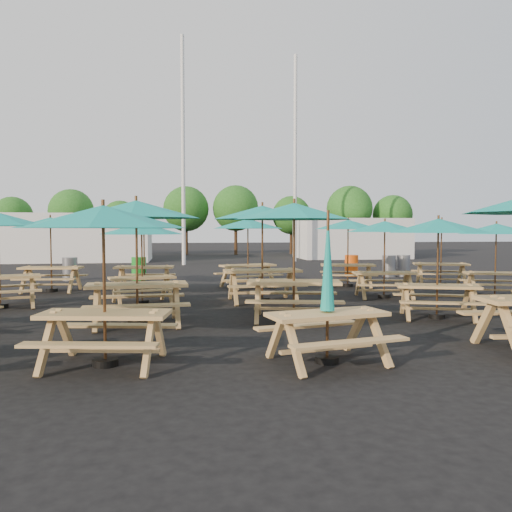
{
  "coord_description": "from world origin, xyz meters",
  "views": [
    {
      "loc": [
        -2.14,
        -12.72,
        1.85
      ],
      "look_at": [
        0.0,
        1.5,
        1.1
      ],
      "focal_mm": 35.0,
      "sensor_mm": 36.0,
      "label": 1
    }
  ],
  "objects": [
    {
      "name": "ground",
      "position": [
        0.0,
        0.0,
        0.0
      ],
      "size": [
        120.0,
        120.0,
        0.0
      ],
      "primitive_type": "plane",
      "color": "black",
      "rests_on": "ground"
    },
    {
      "name": "picnic_unit_3",
      "position": [
        -5.99,
        2.9,
        1.97
      ],
      "size": [
        2.45,
        2.45,
        2.25
      ],
      "rotation": [
        0.0,
        0.0,
        -0.09
      ],
      "color": "tan",
      "rests_on": "ground"
    },
    {
      "name": "picnic_unit_4",
      "position": [
        -3.17,
        -5.77,
        1.93
      ],
      "size": [
        2.56,
        2.56,
        2.21
      ],
      "rotation": [
        0.0,
        0.0,
        -0.17
      ],
      "color": "tan",
      "rests_on": "ground"
    },
    {
      "name": "picnic_unit_5",
      "position": [
        -2.99,
        -2.85,
        2.14
      ],
      "size": [
        2.63,
        2.63,
        2.44
      ],
      "rotation": [
        0.0,
        0.0,
        0.08
      ],
      "color": "tan",
      "rests_on": "ground"
    },
    {
      "name": "picnic_unit_6",
      "position": [
        -3.11,
        0.01,
        1.79
      ],
      "size": [
        2.53,
        2.53,
        2.05
      ],
      "rotation": [
        0.0,
        0.0,
        0.27
      ],
      "color": "tan",
      "rests_on": "ground"
    },
    {
      "name": "picnic_unit_7",
      "position": [
        -3.26,
        2.78,
        1.95
      ],
      "size": [
        2.43,
        2.43,
        2.23
      ],
      "rotation": [
        0.0,
        0.0,
        -0.09
      ],
      "color": "tan",
      "rests_on": "ground"
    },
    {
      "name": "picnic_unit_8",
      "position": [
        -0.14,
        -6.07,
        0.87
      ],
      "size": [
        1.94,
        1.77,
        2.12
      ],
      "rotation": [
        0.0,
        0.0,
        0.22
      ],
      "color": "tan",
      "rests_on": "ground"
    },
    {
      "name": "picnic_unit_9",
      "position": [
        0.15,
        -2.76,
        2.12
      ],
      "size": [
        2.87,
        2.87,
        2.42
      ],
      "rotation": [
        0.0,
        0.0,
        -0.2
      ],
      "color": "tan",
      "rests_on": "ground"
    },
    {
      "name": "picnic_unit_10",
      "position": [
        -0.07,
        -0.09,
        2.19
      ],
      "size": [
        2.58,
        2.58,
        2.5
      ],
      "rotation": [
        0.0,
        0.0,
        0.03
      ],
      "color": "tan",
      "rests_on": "ground"
    },
    {
      "name": "picnic_unit_11",
      "position": [
        -0.03,
        3.07,
        1.95
      ],
      "size": [
        2.86,
        2.86,
        2.23
      ],
      "rotation": [
        0.0,
        0.0,
        0.35
      ],
      "color": "tan",
      "rests_on": "ground"
    },
    {
      "name": "picnic_unit_13",
      "position": [
        3.16,
        -3.02,
        1.84
      ],
      "size": [
        2.66,
        2.66,
        2.11
      ],
      "rotation": [
        0.0,
        0.0,
        -0.31
      ],
      "color": "tan",
      "rests_on": "ground"
    },
    {
      "name": "picnic_unit_14",
      "position": [
        3.34,
        0.17,
        1.85
      ],
      "size": [
        2.41,
        2.41,
        2.11
      ],
      "rotation": [
        0.0,
        0.0,
        -0.15
      ],
      "color": "tan",
      "rests_on": "ground"
    },
    {
      "name": "picnic_unit_15",
      "position": [
        3.24,
        2.88,
        1.93
      ],
      "size": [
        2.65,
        2.65,
        2.2
      ],
      "rotation": [
        0.0,
        0.0,
        -0.23
      ],
      "color": "tan",
      "rests_on": "ground"
    },
    {
      "name": "picnic_unit_18",
      "position": [
        6.43,
        -0.15,
        1.79
      ],
      "size": [
        2.61,
        2.61,
        2.05
      ],
      "rotation": [
        0.0,
        0.0,
        -0.33
      ],
      "color": "tan",
      "rests_on": "ground"
    },
    {
      "name": "picnic_unit_19",
      "position": [
        6.44,
        2.77,
        1.94
      ],
      "size": [
        2.82,
        2.82,
        2.21
      ],
      "rotation": [
        0.0,
        0.0,
        -0.33
      ],
      "color": "tan",
      "rests_on": "ground"
    },
    {
      "name": "waste_bin_0",
      "position": [
        -6.17,
        6.31,
        0.43
      ],
      "size": [
        0.53,
        0.53,
        0.85
      ],
      "primitive_type": "cylinder",
      "color": "gray",
      "rests_on": "ground"
    },
    {
      "name": "waste_bin_1",
      "position": [
        -3.69,
        6.06,
        0.43
      ],
      "size": [
        0.53,
        0.53,
        0.85
      ],
      "primitive_type": "cylinder",
      "color": "#198A22",
      "rests_on": "ground"
    },
    {
      "name": "waste_bin_2",
      "position": [
        4.6,
        6.38,
        0.43
      ],
      "size": [
        0.53,
        0.53,
        0.85
      ],
      "primitive_type": "cylinder",
      "color": "#E2500D",
      "rests_on": "ground"
    },
    {
      "name": "waste_bin_3",
      "position": [
        6.01,
        5.97,
        0.43
      ],
      "size": [
        0.53,
        0.53,
        0.85
      ],
      "primitive_type": "cylinder",
      "color": "gray",
      "rests_on": "ground"
    },
    {
      "name": "waste_bin_4",
      "position": [
        6.65,
        6.07,
        0.43
      ],
      "size": [
        0.53,
        0.53,
        0.85
      ],
      "primitive_type": "cylinder",
      "color": "gray",
      "rests_on": "ground"
    },
    {
      "name": "mast_0",
      "position": [
        -2.0,
        14.0,
        6.0
      ],
      "size": [
        0.2,
        0.2,
        12.0
      ],
      "primitive_type": "cylinder",
      "color": "silver",
      "rests_on": "ground"
    },
    {
      "name": "mast_1",
      "position": [
        4.5,
        16.0,
        6.0
      ],
      "size": [
        0.2,
        0.2,
        12.0
      ],
      "primitive_type": "cylinder",
      "color": "silver",
      "rests_on": "ground"
    },
    {
      "name": "event_tent_0",
      "position": [
        -8.0,
        18.0,
        1.4
      ],
      "size": [
        8.0,
        4.0,
        2.8
      ],
      "primitive_type": "cube",
      "color": "silver",
      "rests_on": "ground"
    },
    {
      "name": "event_tent_1",
      "position": [
        9.0,
        19.0,
        1.3
      ],
      "size": [
        7.0,
        4.0,
        2.6
      ],
      "primitive_type": "cube",
      "color": "silver",
      "rests_on": "ground"
    },
    {
      "name": "tree_0",
      "position": [
        -14.07,
        25.25,
        2.83
      ],
      "size": [
        2.8,
        2.8,
        4.24
      ],
      "color": "#382314",
      "rests_on": "ground"
    },
    {
      "name": "tree_1",
      "position": [
        -9.74,
        23.9,
        3.15
      ],
      "size": [
        3.11,
        3.11,
        4.72
      ],
      "color": "#382314",
      "rests_on": "ground"
    },
    {
      "name": "tree_2",
      "position": [
        -6.39,
        23.65,
        2.62
      ],
      "size": [
        2.59,
        2.59,
        3.93
      ],
      "color": "#382314",
      "rests_on": "ground"
    },
    {
      "name": "tree_3",
      "position": [
        -1.75,
        24.72,
        3.41
      ],
      "size": [
        3.36,
        3.36,
        5.09
      ],
      "color": "#382314",
      "rests_on": "ground"
    },
    {
      "name": "tree_4",
      "position": [
        1.9,
        24.26,
        3.46
      ],
      "size": [
        3.41,
        3.41,
        5.17
      ],
      "color": "#382314",
      "rests_on": "ground"
    },
    {
      "name": "tree_5",
      "position": [
        6.22,
        24.67,
        2.97
      ],
      "size": [
        2.94,
        2.94,
        4.45
      ],
      "color": "#382314",
      "rests_on": "ground"
    },
    {
      "name": "tree_6",
      "position": [
        10.23,
        22.9,
        3.43
      ],
      "size": [
        3.38,
        3.38,
        5.13
      ],
      "color": "#382314",
      "rests_on": "ground"
    },
    {
      "name": "tree_7",
      "position": [
        13.63,
        22.92,
        2.99
      ],
      "size": [
        2.95,
        2.95,
        4.48
      ],
      "color": "#382314",
      "rests_on": "ground"
    }
  ]
}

